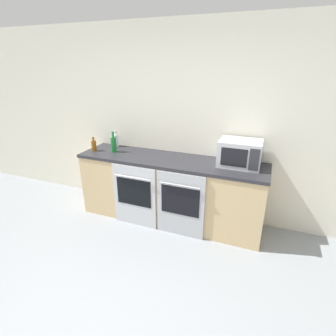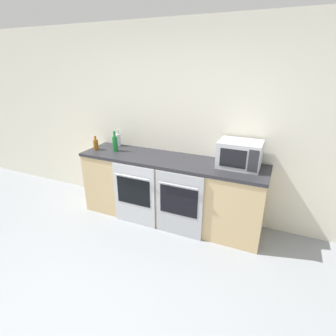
{
  "view_description": "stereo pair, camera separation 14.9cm",
  "coord_description": "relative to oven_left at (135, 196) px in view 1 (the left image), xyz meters",
  "views": [
    {
      "loc": [
        1.16,
        -1.1,
        2.07
      ],
      "look_at": [
        -0.03,
        1.93,
        0.77
      ],
      "focal_mm": 28.0,
      "sensor_mm": 36.0,
      "label": 1
    },
    {
      "loc": [
        1.3,
        -1.04,
        2.07
      ],
      "look_at": [
        -0.03,
        1.93,
        0.77
      ],
      "focal_mm": 28.0,
      "sensor_mm": 36.0,
      "label": 2
    }
  ],
  "objects": [
    {
      "name": "wall_back",
      "position": [
        0.38,
        0.66,
        0.86
      ],
      "size": [
        10.0,
        0.06,
        2.6
      ],
      "color": "silver",
      "rests_on": "ground_plane"
    },
    {
      "name": "bottle_amber",
      "position": [
        -0.76,
        0.25,
        0.55
      ],
      "size": [
        0.07,
        0.07,
        0.2
      ],
      "color": "#8C5114",
      "rests_on": "counter_back"
    },
    {
      "name": "oven_right",
      "position": [
        0.64,
        0.0,
        0.0
      ],
      "size": [
        0.62,
        0.06,
        0.86
      ],
      "color": "#A8AAAF",
      "rests_on": "ground_plane"
    },
    {
      "name": "counter_back",
      "position": [
        0.38,
        0.32,
        0.02
      ],
      "size": [
        2.52,
        0.64,
        0.9
      ],
      "color": "tan",
      "rests_on": "ground_plane"
    },
    {
      "name": "microwave",
      "position": [
        1.25,
        0.41,
        0.63
      ],
      "size": [
        0.5,
        0.38,
        0.32
      ],
      "color": "#B7BABF",
      "rests_on": "counter_back"
    },
    {
      "name": "bottle_clear",
      "position": [
        -0.58,
        0.55,
        0.56
      ],
      "size": [
        0.06,
        0.06,
        0.25
      ],
      "color": "silver",
      "rests_on": "counter_back"
    },
    {
      "name": "bottle_green",
      "position": [
        -0.47,
        0.31,
        0.58
      ],
      "size": [
        0.07,
        0.07,
        0.29
      ],
      "color": "#19722D",
      "rests_on": "counter_back"
    },
    {
      "name": "oven_left",
      "position": [
        0.0,
        0.0,
        0.0
      ],
      "size": [
        0.62,
        0.06,
        0.86
      ],
      "color": "#B7BABF",
      "rests_on": "ground_plane"
    }
  ]
}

